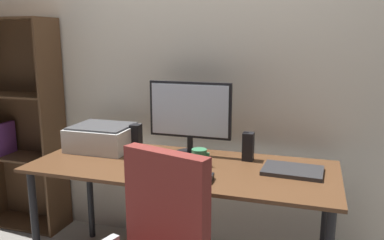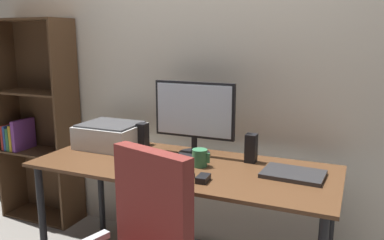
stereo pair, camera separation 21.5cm
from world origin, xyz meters
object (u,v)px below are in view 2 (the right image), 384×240
object	(u,v)px
laptop	(293,174)
mouse	(203,178)
monitor	(194,114)
speaker_left	(143,136)
keyboard	(166,175)
coffee_mug	(200,158)
speaker_right	(251,148)
desk	(183,177)
bookshelf	(38,124)
printer	(111,135)

from	to	relation	value
laptop	mouse	bearing A→B (deg)	-143.74
monitor	speaker_left	xyz separation A→B (m)	(-0.37, -0.01, -0.18)
keyboard	speaker_left	bearing A→B (deg)	130.04
keyboard	mouse	world-z (taller)	mouse
coffee_mug	speaker_right	xyz separation A→B (m)	(0.25, 0.19, 0.03)
laptop	speaker_left	bearing A→B (deg)	175.19
monitor	laptop	bearing A→B (deg)	-13.26
desk	laptop	bearing A→B (deg)	5.85
keyboard	mouse	distance (m)	0.21
speaker_left	speaker_right	distance (m)	0.74
keyboard	coffee_mug	distance (m)	0.25
monitor	speaker_right	size ratio (longest dim) A/B	3.07
speaker_left	bookshelf	bearing A→B (deg)	172.16
speaker_left	printer	world-z (taller)	speaker_left
keyboard	bookshelf	bearing A→B (deg)	156.05
monitor	speaker_right	distance (m)	0.41
speaker_left	speaker_right	xyz separation A→B (m)	(0.74, 0.00, 0.00)
keyboard	laptop	world-z (taller)	laptop
laptop	speaker_right	distance (m)	0.32
desk	laptop	distance (m)	0.63
keyboard	speaker_right	bearing A→B (deg)	47.67
bookshelf	printer	bearing A→B (deg)	-13.09
monitor	keyboard	xyz separation A→B (m)	(0.02, -0.43, -0.25)
keyboard	coffee_mug	size ratio (longest dim) A/B	2.79
monitor	laptop	world-z (taller)	monitor
coffee_mug	bookshelf	world-z (taller)	bookshelf
monitor	bookshelf	xyz separation A→B (m)	(-1.43, 0.14, -0.22)
speaker_right	printer	xyz separation A→B (m)	(-0.96, -0.05, -0.00)
desk	speaker_right	bearing A→B (deg)	30.61
monitor	speaker_left	bearing A→B (deg)	-178.78
coffee_mug	laptop	size ratio (longest dim) A/B	0.32
mouse	bookshelf	distance (m)	1.75
laptop	printer	bearing A→B (deg)	178.92
speaker_left	monitor	bearing A→B (deg)	1.22
monitor	speaker_right	bearing A→B (deg)	-1.22
printer	speaker_right	bearing A→B (deg)	3.00
monitor	speaker_right	world-z (taller)	monitor
desk	coffee_mug	bearing A→B (deg)	7.59
mouse	coffee_mug	world-z (taller)	coffee_mug
mouse	monitor	bearing A→B (deg)	115.94
mouse	bookshelf	size ratio (longest dim) A/B	0.06
desk	bookshelf	distance (m)	1.50
coffee_mug	laptop	xyz separation A→B (m)	(0.52, 0.05, -0.04)
mouse	printer	size ratio (longest dim) A/B	0.24
coffee_mug	speaker_left	world-z (taller)	speaker_left
laptop	printer	size ratio (longest dim) A/B	0.80
monitor	bookshelf	bearing A→B (deg)	174.48
keyboard	speaker_right	world-z (taller)	speaker_right
desk	printer	distance (m)	0.65
keyboard	coffee_mug	xyz separation A→B (m)	(0.10, 0.23, 0.04)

